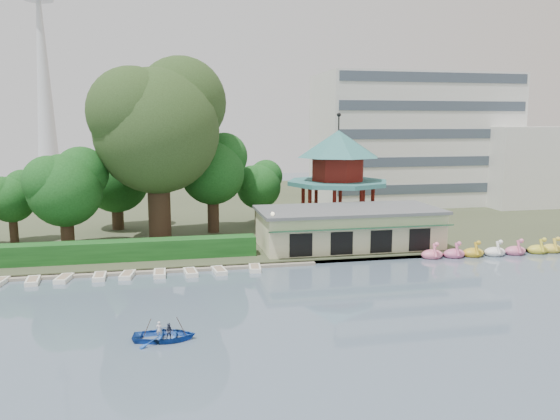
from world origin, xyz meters
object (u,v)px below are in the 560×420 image
object	(u,v)px
boathouse	(348,227)
pavilion	(338,169)
dock	(124,272)
big_tree	(158,121)
rowboat_with_passengers	(164,331)

from	to	relation	value
boathouse	pavilion	distance (m)	11.43
dock	big_tree	distance (m)	17.30
boathouse	pavilion	bearing A→B (deg)	78.72
dock	boathouse	size ratio (longest dim) A/B	1.83
boathouse	big_tree	world-z (taller)	big_tree
dock	pavilion	distance (m)	29.14
big_tree	rowboat_with_passengers	bearing A→B (deg)	-89.37
rowboat_with_passengers	pavilion	bearing A→B (deg)	56.17
dock	rowboat_with_passengers	bearing A→B (deg)	-77.62
pavilion	dock	bearing A→B (deg)	-148.34
pavilion	rowboat_with_passengers	xyz separation A→B (m)	(-20.53, -30.63, -6.94)
pavilion	rowboat_with_passengers	distance (m)	37.52
dock	rowboat_with_passengers	xyz separation A→B (m)	(3.47, -15.83, 0.42)
pavilion	big_tree	world-z (taller)	big_tree
pavilion	big_tree	size ratio (longest dim) A/B	0.69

